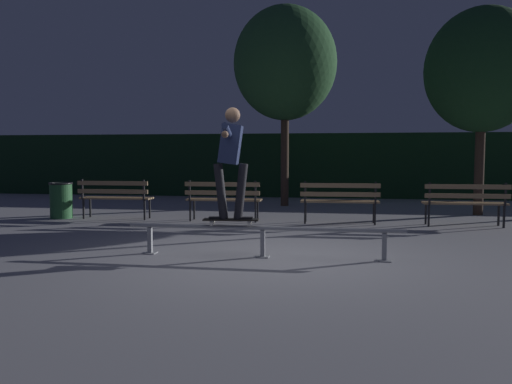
% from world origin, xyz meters
% --- Properties ---
extents(ground_plane, '(90.00, 90.00, 0.00)m').
position_xyz_m(ground_plane, '(0.00, 0.00, 0.00)').
color(ground_plane, gray).
extents(hedge_backdrop, '(24.00, 1.20, 2.10)m').
position_xyz_m(hedge_backdrop, '(0.00, 10.26, 1.05)').
color(hedge_backdrop, black).
rests_on(hedge_backdrop, ground).
extents(grind_rail, '(3.89, 0.18, 0.44)m').
position_xyz_m(grind_rail, '(0.00, -0.04, 0.34)').
color(grind_rail, gray).
rests_on(grind_rail, ground).
extents(skateboard, '(0.80, 0.28, 0.09)m').
position_xyz_m(skateboard, '(-0.45, -0.04, 0.51)').
color(skateboard, black).
rests_on(skateboard, grind_rail).
extents(skateboarder, '(0.63, 1.40, 1.56)m').
position_xyz_m(skateboarder, '(-0.45, -0.04, 1.45)').
color(skateboarder, black).
rests_on(skateboarder, skateboard).
extents(park_bench_leftmost, '(1.61, 0.45, 0.88)m').
position_xyz_m(park_bench_leftmost, '(-3.83, 3.54, 0.54)').
color(park_bench_leftmost, black).
rests_on(park_bench_leftmost, ground).
extents(park_bench_left_center, '(1.61, 0.45, 0.88)m').
position_xyz_m(park_bench_left_center, '(-1.39, 3.54, 0.54)').
color(park_bench_left_center, black).
rests_on(park_bench_left_center, ground).
extents(park_bench_right_center, '(1.61, 0.45, 0.88)m').
position_xyz_m(park_bench_right_center, '(1.06, 3.54, 0.54)').
color(park_bench_right_center, black).
rests_on(park_bench_right_center, ground).
extents(park_bench_rightmost, '(1.61, 0.45, 0.88)m').
position_xyz_m(park_bench_rightmost, '(3.50, 3.54, 0.54)').
color(park_bench_rightmost, black).
rests_on(park_bench_rightmost, ground).
extents(tree_behind_benches, '(2.80, 2.80, 5.43)m').
position_xyz_m(tree_behind_benches, '(-0.45, 7.01, 3.88)').
color(tree_behind_benches, '#3D2D23').
rests_on(tree_behind_benches, ground).
extents(tree_far_right, '(2.61, 2.61, 4.81)m').
position_xyz_m(tree_far_right, '(4.28, 5.65, 3.36)').
color(tree_far_right, '#3D2D23').
rests_on(tree_far_right, ground).
extents(trash_can, '(0.52, 0.52, 0.80)m').
position_xyz_m(trash_can, '(-5.09, 3.49, 0.41)').
color(trash_can, '#23562D').
rests_on(trash_can, ground).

